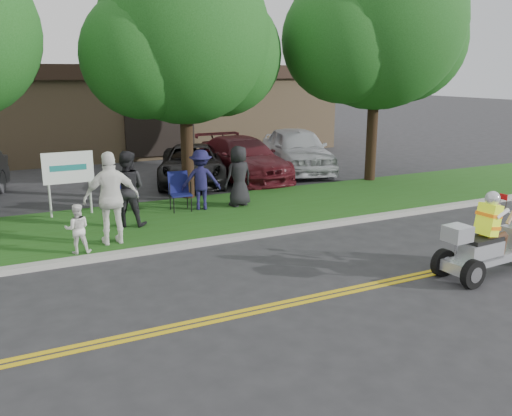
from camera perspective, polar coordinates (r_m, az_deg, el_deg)
name	(u,v)px	position (r m, az deg, el deg)	size (l,w,h in m)	color
ground	(299,288)	(9.71, 4.55, -8.38)	(120.00, 120.00, 0.00)	#28282B
centerline_near	(317,300)	(9.26, 6.41, -9.55)	(60.00, 0.10, 0.01)	gold
centerline_far	(312,296)	(9.38, 5.88, -9.21)	(60.00, 0.10, 0.01)	gold
curb	(230,238)	(12.24, -2.80, -3.22)	(60.00, 0.25, 0.12)	#A8A89E
grass_verge	(196,216)	(14.16, -6.30, -0.89)	(60.00, 4.00, 0.10)	#225015
commercial_building	(135,107)	(27.51, -12.58, 10.29)	(18.00, 8.20, 4.00)	#9E7F5B
tree_mid	(185,45)	(15.80, -7.45, 16.66)	(5.88, 4.80, 7.05)	#332114
tree_right	(378,30)	(18.85, 12.73, 17.84)	(6.86, 5.60, 8.07)	#332114
business_sign	(68,171)	(14.58, -19.15, 3.68)	(1.25, 0.06, 1.75)	silver
trike_scooter	(489,246)	(11.02, 23.28, -3.66)	(2.46, 0.84, 1.61)	black
lawn_chair_a	(179,189)	(14.59, -8.08, 2.04)	(0.59, 0.61, 1.03)	black
lawn_chair_b	(125,190)	(14.87, -13.59, 1.88)	(0.55, 0.57, 0.97)	black
spectator_adult_mid	(127,189)	(13.24, -13.43, 1.99)	(0.88, 0.69, 1.81)	black
spectator_adult_right	(112,198)	(11.89, -14.95, 1.00)	(1.17, 0.49, 2.00)	white
spectator_chair_a	(201,180)	(14.55, -5.81, 2.98)	(1.04, 0.60, 1.61)	#1A1844
spectator_chair_b	(239,176)	(14.85, -1.83, 3.38)	(0.81, 0.53, 1.67)	black
child_right	(77,229)	(11.58, -18.30, -2.08)	(0.50, 0.39, 1.03)	white
parked_car_mid	(192,164)	(18.57, -6.71, 4.57)	(2.16, 4.68, 1.30)	black
parked_car_right	(243,158)	(19.25, -1.42, 5.25)	(2.04, 5.03, 1.46)	#501219
parked_car_far_right	(297,150)	(20.71, 4.33, 6.15)	(1.98, 4.91, 1.67)	silver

